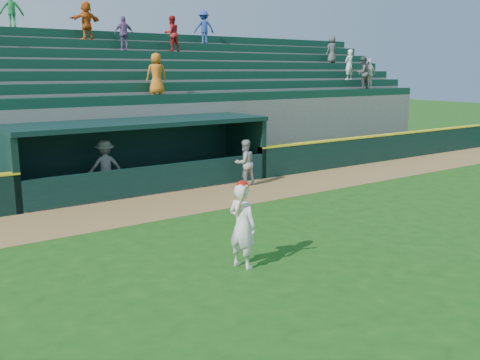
{
  "coord_description": "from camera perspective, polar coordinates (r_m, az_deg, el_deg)",
  "views": [
    {
      "loc": [
        -8.19,
        -9.87,
        4.18
      ],
      "look_at": [
        0.0,
        1.6,
        1.3
      ],
      "focal_mm": 40.0,
      "sensor_mm": 36.0,
      "label": 1
    }
  ],
  "objects": [
    {
      "name": "dugout_player_front",
      "position": [
        19.74,
        0.51,
        1.86
      ],
      "size": [
        0.85,
        0.68,
        1.71
      ],
      "primitive_type": "imported",
      "rotation": [
        0.0,
        0.0,
        3.11
      ],
      "color": "#9F9F9A",
      "rests_on": "ground"
    },
    {
      "name": "warning_track",
      "position": [
        17.4,
        -6.33,
        -2.41
      ],
      "size": [
        40.0,
        3.0,
        0.01
      ],
      "primitive_type": "cube",
      "color": "olive",
      "rests_on": "ground"
    },
    {
      "name": "dugout",
      "position": [
        19.87,
        -10.82,
        3.17
      ],
      "size": [
        9.4,
        2.8,
        2.46
      ],
      "color": "slate",
      "rests_on": "ground"
    },
    {
      "name": "field_wall_right",
      "position": [
        26.47,
        15.57,
        3.35
      ],
      "size": [
        15.5,
        0.3,
        1.2
      ],
      "primitive_type": "cube",
      "color": "black",
      "rests_on": "ground"
    },
    {
      "name": "batter_at_plate",
      "position": [
        11.45,
        0.25,
        -4.77
      ],
      "size": [
        0.62,
        0.87,
        1.94
      ],
      "color": "white",
      "rests_on": "ground"
    },
    {
      "name": "dugout_player_inside",
      "position": [
        19.18,
        -14.18,
        1.43
      ],
      "size": [
        1.31,
        0.9,
        1.85
      ],
      "primitive_type": "imported",
      "rotation": [
        0.0,
        0.0,
        2.95
      ],
      "color": "#979792",
      "rests_on": "ground"
    },
    {
      "name": "stands",
      "position": [
        23.96,
        -15.51,
        6.89
      ],
      "size": [
        34.5,
        6.27,
        7.46
      ],
      "color": "slate",
      "rests_on": "ground"
    },
    {
      "name": "wall_stripe_right",
      "position": [
        26.39,
        15.64,
        4.7
      ],
      "size": [
        15.5,
        0.32,
        0.06
      ],
      "primitive_type": "cube",
      "color": "yellow",
      "rests_on": "field_wall_right"
    },
    {
      "name": "ground",
      "position": [
        13.49,
        3.98,
        -6.53
      ],
      "size": [
        120.0,
        120.0,
        0.0
      ],
      "primitive_type": "plane",
      "color": "#1A4B12",
      "rests_on": "ground"
    }
  ]
}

